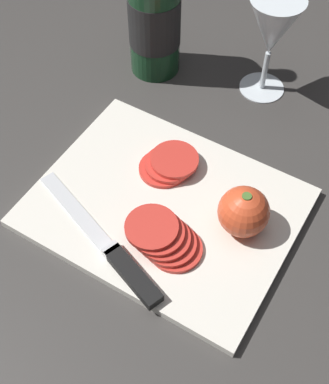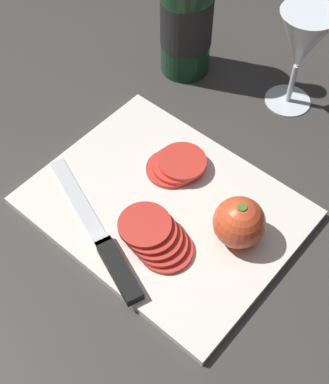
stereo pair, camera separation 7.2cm
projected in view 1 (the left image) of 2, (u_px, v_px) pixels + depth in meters
name	position (u px, v px, depth m)	size (l,w,h in m)	color
ground_plane	(142.00, 184.00, 0.78)	(3.00, 3.00, 0.00)	#383533
cutting_board	(165.00, 207.00, 0.75)	(0.36, 0.28, 0.01)	silver
wine_bottle	(154.00, 12.00, 0.85)	(0.09, 0.09, 0.31)	#14381E
wine_glass	(273.00, 30.00, 0.81)	(0.08, 0.08, 0.17)	silver
whole_tomato	(245.00, 209.00, 0.70)	(0.07, 0.07, 0.07)	#DB4C28
knife	(121.00, 262.00, 0.68)	(0.25, 0.11, 0.01)	silver
tomato_slice_stack_near	(169.00, 164.00, 0.78)	(0.08, 0.09, 0.02)	red
tomato_slice_stack_far	(164.00, 238.00, 0.69)	(0.11, 0.07, 0.03)	red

